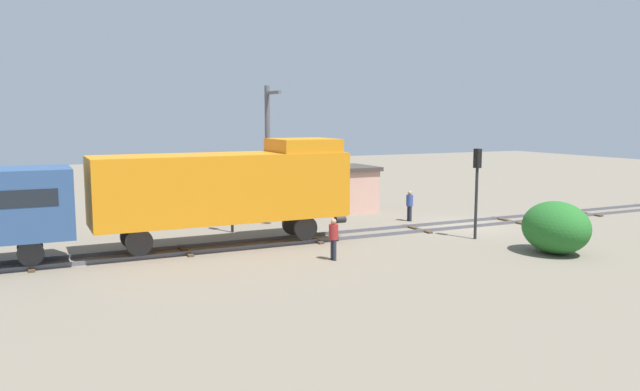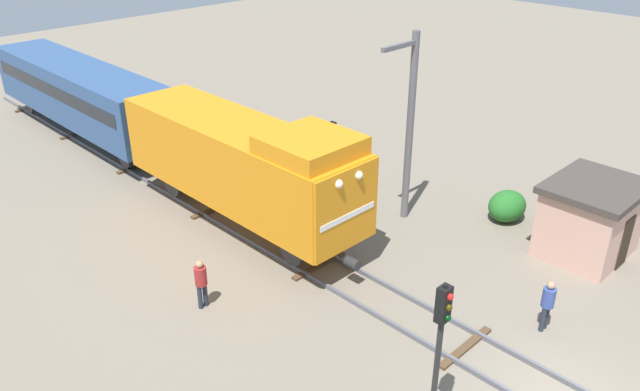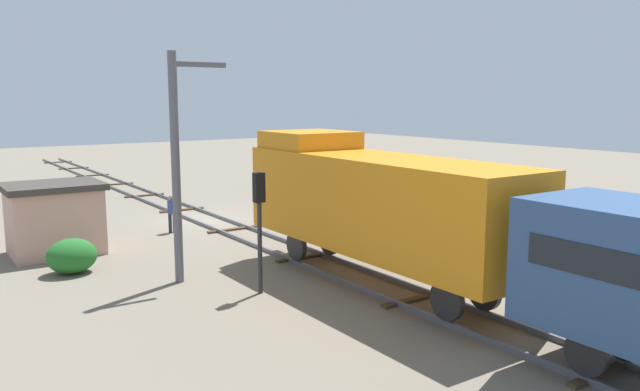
% 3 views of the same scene
% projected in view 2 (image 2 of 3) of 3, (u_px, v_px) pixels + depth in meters
% --- Properties ---
extents(locomotive, '(2.90, 11.60, 4.60)m').
position_uv_depth(locomotive, '(242.00, 161.00, 23.07)').
color(locomotive, orange).
rests_on(locomotive, railway_track).
extents(passenger_car_leading, '(2.84, 14.00, 3.66)m').
position_uv_depth(passenger_car_leading, '(79.00, 90.00, 31.66)').
color(passenger_car_leading, '#2D4C7A').
rests_on(passenger_car_leading, railway_track).
extents(traffic_signal_near, '(0.32, 0.34, 4.28)m').
position_uv_depth(traffic_signal_near, '(440.00, 336.00, 13.87)').
color(traffic_signal_near, '#262628').
rests_on(traffic_signal_near, ground).
extents(traffic_signal_mid, '(0.32, 0.34, 3.73)m').
position_uv_depth(traffic_signal_mid, '(332.00, 149.00, 24.45)').
color(traffic_signal_mid, '#262628').
rests_on(traffic_signal_mid, ground).
extents(worker_near_track, '(0.38, 0.38, 1.70)m').
position_uv_depth(worker_near_track, '(548.00, 302.00, 18.26)').
color(worker_near_track, '#262B38').
rests_on(worker_near_track, ground).
extents(worker_by_signal, '(0.38, 0.38, 1.70)m').
position_uv_depth(worker_by_signal, '(201.00, 280.00, 19.25)').
color(worker_by_signal, '#262B38').
rests_on(worker_by_signal, ground).
extents(catenary_mast, '(1.94, 0.28, 7.39)m').
position_uv_depth(catenary_mast, '(409.00, 124.00, 23.20)').
color(catenary_mast, '#595960').
rests_on(catenary_mast, ground).
extents(relay_hut, '(3.50, 2.90, 2.74)m').
position_uv_depth(relay_hut, '(590.00, 218.00, 21.98)').
color(relay_hut, '#D19E8C').
rests_on(relay_hut, ground).
extents(bush_back, '(1.67, 1.36, 1.21)m').
position_uv_depth(bush_back, '(507.00, 206.00, 24.50)').
color(bush_back, '#236826').
rests_on(bush_back, ground).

